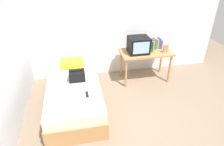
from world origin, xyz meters
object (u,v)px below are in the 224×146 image
at_px(water_bottle, 153,47).
at_px(pillow, 72,63).
at_px(magazine, 68,97).
at_px(folded_towel, 72,105).
at_px(bed, 74,94).
at_px(tv, 138,45).
at_px(remote_silver, 58,80).
at_px(desk, 146,55).
at_px(handbag, 77,76).
at_px(picture_frame, 166,49).
at_px(book_row, 157,44).
at_px(remote_dark, 87,94).

height_order(water_bottle, pillow, water_bottle).
xyz_separation_m(magazine, folded_towel, (0.06, -0.29, 0.03)).
xyz_separation_m(bed, tv, (1.47, 0.66, 0.65)).
bearing_deg(remote_silver, tv, 15.87).
distance_m(bed, desk, 1.84).
distance_m(desk, magazine, 2.08).
relative_size(desk, handbag, 3.87).
bearing_deg(tv, bed, -155.99).
xyz_separation_m(tv, picture_frame, (0.60, -0.11, -0.09)).
relative_size(pillow, remote_silver, 3.31).
bearing_deg(desk, magazine, -148.33).
xyz_separation_m(book_row, remote_dark, (-1.74, -1.23, -0.31)).
height_order(remote_silver, folded_towel, folded_towel).
bearing_deg(remote_dark, remote_silver, 131.01).
xyz_separation_m(bed, handbag, (0.09, 0.09, 0.37)).
height_order(picture_frame, folded_towel, picture_frame).
height_order(bed, magazine, magazine).
distance_m(handbag, remote_dark, 0.53).
bearing_deg(picture_frame, book_row, 112.86).
bearing_deg(book_row, tv, -162.60).
bearing_deg(remote_silver, handbag, -11.46).
bearing_deg(folded_towel, handbag, 81.25).
bearing_deg(bed, pillow, 89.64).
bearing_deg(remote_dark, bed, 118.42).
height_order(bed, remote_silver, remote_silver).
height_order(magazine, folded_towel, folded_towel).
height_order(book_row, remote_dark, book_row).
xyz_separation_m(desk, remote_silver, (-1.95, -0.52, -0.10)).
relative_size(bed, handbag, 6.67).
xyz_separation_m(remote_dark, remote_silver, (-0.50, 0.58, 0.00)).
xyz_separation_m(book_row, handbag, (-1.88, -0.72, -0.22)).
bearing_deg(remote_dark, folded_towel, -132.92).
distance_m(bed, remote_dark, 0.55).
bearing_deg(desk, folded_towel, -141.02).
height_order(desk, remote_silver, desk).
xyz_separation_m(water_bottle, picture_frame, (0.27, -0.08, -0.04)).
distance_m(tv, pillow, 1.50).
height_order(tv, picture_frame, tv).
height_order(pillow, remote_silver, pillow).
distance_m(pillow, remote_dark, 1.13).
distance_m(desk, folded_towel, 2.20).
height_order(desk, folded_towel, desk).
bearing_deg(folded_towel, tv, 42.04).
height_order(handbag, remote_silver, handbag).
height_order(magazine, remote_dark, remote_dark).
xyz_separation_m(handbag, folded_towel, (-0.12, -0.79, -0.06)).
relative_size(handbag, magazine, 1.03).
relative_size(picture_frame, folded_towel, 0.63).
bearing_deg(remote_silver, water_bottle, 12.56).
bearing_deg(pillow, tv, -1.17).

